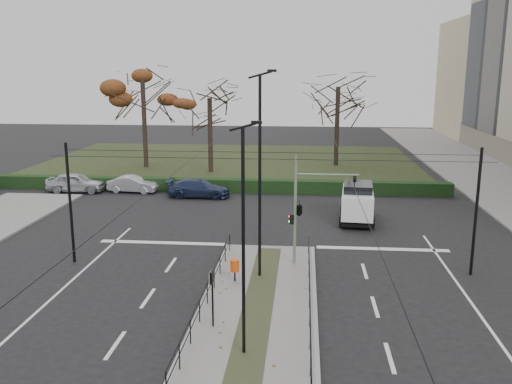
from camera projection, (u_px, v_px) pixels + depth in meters
ground at (263, 284)px, 24.25m from camera, size 140.00×140.00×0.00m
median_island at (258, 306)px, 21.80m from camera, size 4.40×15.00×0.14m
sidewalk_east at (504, 187)px, 44.03m from camera, size 8.00×90.00×0.14m
park at (229, 162)px, 55.85m from camera, size 38.00×26.00×0.10m
hedge at (205, 185)px, 42.73m from camera, size 38.00×1.00×1.00m
median_railing at (258, 286)px, 21.51m from camera, size 4.14×13.24×0.92m
catenary at (266, 201)px, 25.07m from camera, size 20.00×34.00×6.00m
traffic_light at (301, 208)px, 25.84m from camera, size 3.30×1.83×4.80m
litter_bin at (235, 266)px, 24.05m from camera, size 0.39×0.39×1.00m
info_panel at (212, 283)px, 19.58m from camera, size 0.12×0.57×2.17m
streetlamp_median_near at (244, 240)px, 17.21m from camera, size 0.64×0.13×7.72m
streetlamp_median_far at (260, 175)px, 23.80m from camera, size 0.77×0.16×9.25m
parked_car_first at (76, 182)px, 42.36m from camera, size 4.60×2.07×1.53m
parked_car_second at (133, 184)px, 42.33m from camera, size 3.94×1.63×1.27m
parked_car_third at (199, 188)px, 40.69m from camera, size 4.69×1.93×1.36m
white_van at (357, 201)px, 34.10m from camera, size 2.42×4.73×2.44m
rust_tree at (142, 79)px, 51.17m from camera, size 8.13×8.13×11.11m
bare_tree_center at (338, 93)px, 52.62m from camera, size 7.19×7.19×10.20m
bare_tree_near at (210, 104)px, 49.27m from camera, size 5.40×5.40×9.00m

